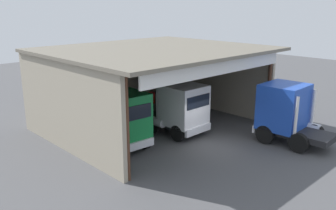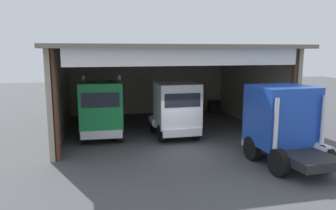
# 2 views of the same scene
# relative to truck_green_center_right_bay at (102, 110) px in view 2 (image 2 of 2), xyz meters

# --- Properties ---
(ground_plane) EXTENTS (80.00, 80.00, 0.00)m
(ground_plane) POSITION_rel_truck_green_center_right_bay_xyz_m (3.95, -3.42, -1.74)
(ground_plane) COLOR #4C4C4F
(ground_plane) RESTS_ON ground
(workshop_shed) EXTENTS (13.20, 11.67, 5.34)m
(workshop_shed) POSITION_rel_truck_green_center_right_bay_xyz_m (3.95, 2.70, 1.97)
(workshop_shed) COLOR #9E937F
(workshop_shed) RESTS_ON ground
(truck_green_center_right_bay) EXTENTS (2.56, 4.96, 3.60)m
(truck_green_center_right_bay) POSITION_rel_truck_green_center_right_bay_xyz_m (0.00, 0.00, 0.00)
(truck_green_center_right_bay) COLOR #197F3D
(truck_green_center_right_bay) RESTS_ON ground
(truck_white_left_bay) EXTENTS (2.48, 4.48, 3.28)m
(truck_white_left_bay) POSITION_rel_truck_green_center_right_bay_xyz_m (4.17, -0.62, -0.02)
(truck_white_left_bay) COLOR white
(truck_white_left_bay) RESTS_ON ground
(truck_blue_right_bay) EXTENTS (2.84, 4.42, 3.49)m
(truck_blue_right_bay) POSITION_rel_truck_green_center_right_bay_xyz_m (7.86, -5.81, 0.12)
(truck_blue_right_bay) COLOR #1E47B7
(truck_blue_right_bay) RESTS_ON ground
(oil_drum) EXTENTS (0.58, 0.58, 0.92)m
(oil_drum) POSITION_rel_truck_green_center_right_bay_xyz_m (7.89, 6.36, -1.27)
(oil_drum) COLOR #B21E19
(oil_drum) RESTS_ON ground
(tool_cart) EXTENTS (0.90, 0.60, 1.00)m
(tool_cart) POSITION_rel_truck_green_center_right_bay_xyz_m (9.20, 6.08, -1.24)
(tool_cart) COLOR black
(tool_cart) RESTS_ON ground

